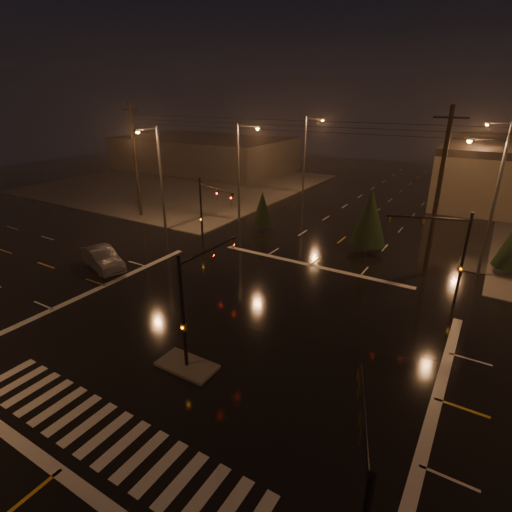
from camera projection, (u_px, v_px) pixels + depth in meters
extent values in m
plane|color=black|center=(233.00, 329.00, 23.02)|extent=(140.00, 140.00, 0.00)
cube|color=#4E4B45|center=(182.00, 183.00, 61.24)|extent=(36.00, 36.00, 0.12)
cube|color=#4E4B45|center=(187.00, 365.00, 19.82)|extent=(3.00, 1.60, 0.15)
cube|color=beige|center=(105.00, 434.00, 15.89)|extent=(15.00, 2.60, 0.01)
cube|color=beige|center=(59.00, 471.00, 14.30)|extent=(16.00, 0.50, 0.01)
cube|color=beige|center=(311.00, 265.00, 31.73)|extent=(16.00, 0.50, 0.01)
cube|color=#3B3534|center=(204.00, 154.00, 72.14)|extent=(30.00, 18.00, 5.60)
cylinder|color=black|center=(183.00, 314.00, 18.73)|extent=(0.18, 0.18, 6.00)
cylinder|color=black|center=(210.00, 250.00, 19.58)|extent=(0.12, 4.50, 0.12)
imported|color=#594707|center=(233.00, 239.00, 21.20)|extent=(0.16, 0.20, 1.00)
cube|color=#594707|center=(184.00, 327.00, 18.99)|extent=(0.25, 0.18, 0.35)
cylinder|color=black|center=(463.00, 258.00, 25.14)|extent=(0.18, 0.18, 6.00)
cylinder|color=black|center=(428.00, 218.00, 24.67)|extent=(4.74, 1.82, 0.12)
imported|color=#594707|center=(390.00, 217.00, 25.10)|extent=(0.24, 0.22, 1.00)
cube|color=#594707|center=(461.00, 268.00, 25.40)|extent=(0.25, 0.18, 0.35)
cylinder|color=black|center=(201.00, 212.00, 35.28)|extent=(0.18, 0.18, 6.00)
cylinder|color=black|center=(216.00, 188.00, 32.54)|extent=(4.74, 1.82, 0.12)
imported|color=#594707|center=(232.00, 194.00, 30.93)|extent=(0.24, 0.22, 1.00)
cube|color=#594707|center=(202.00, 219.00, 35.54)|extent=(0.25, 0.18, 0.35)
cylinder|color=black|center=(364.00, 417.00, 9.39)|extent=(1.48, 3.80, 0.12)
imported|color=#594707|center=(360.00, 371.00, 11.05)|extent=(0.22, 0.24, 1.00)
cylinder|color=#38383A|center=(238.00, 175.00, 40.96)|extent=(0.24, 0.24, 10.00)
cylinder|color=#38383A|center=(248.00, 126.00, 38.59)|extent=(2.40, 0.14, 0.14)
cube|color=#38383A|center=(258.00, 127.00, 38.08)|extent=(0.70, 0.30, 0.18)
sphere|color=orange|center=(258.00, 128.00, 38.12)|extent=(0.32, 0.32, 0.32)
cylinder|color=#38383A|center=(304.00, 156.00, 53.63)|extent=(0.24, 0.24, 10.00)
cylinder|color=#38383A|center=(315.00, 119.00, 51.26)|extent=(2.40, 0.14, 0.14)
cube|color=#38383A|center=(323.00, 119.00, 50.75)|extent=(0.70, 0.30, 0.18)
sphere|color=orange|center=(323.00, 120.00, 50.80)|extent=(0.32, 0.32, 0.32)
cylinder|color=#38383A|center=(493.00, 210.00, 28.27)|extent=(0.24, 0.24, 10.00)
cylinder|color=#38383A|center=(488.00, 139.00, 27.06)|extent=(2.40, 0.14, 0.14)
cube|color=#38383A|center=(470.00, 139.00, 27.61)|extent=(0.70, 0.30, 0.18)
sphere|color=orange|center=(470.00, 141.00, 27.66)|extent=(0.32, 0.32, 0.32)
cylinder|color=#38383A|center=(502.00, 169.00, 44.11)|extent=(0.24, 0.24, 10.00)
cylinder|color=#38383A|center=(499.00, 123.00, 42.90)|extent=(2.40, 0.14, 0.14)
cube|color=#38383A|center=(487.00, 123.00, 43.45)|extent=(0.70, 0.30, 0.18)
sphere|color=orange|center=(487.00, 124.00, 43.50)|extent=(0.32, 0.32, 0.32)
cylinder|color=#38383A|center=(161.00, 181.00, 37.98)|extent=(0.24, 0.24, 10.00)
cylinder|color=#38383A|center=(147.00, 129.00, 35.24)|extent=(0.14, 2.40, 0.14)
cube|color=#38383A|center=(138.00, 130.00, 34.39)|extent=(0.30, 0.70, 0.18)
sphere|color=orange|center=(138.00, 132.00, 34.44)|extent=(0.32, 0.32, 0.32)
cylinder|color=black|center=(136.00, 162.00, 42.49)|extent=(0.32, 0.32, 12.00)
cube|color=black|center=(130.00, 110.00, 40.55)|extent=(2.20, 0.12, 0.12)
cylinder|color=black|center=(438.00, 196.00, 28.00)|extent=(0.32, 0.32, 12.00)
cube|color=black|center=(451.00, 118.00, 26.06)|extent=(2.20, 0.12, 0.12)
cylinder|color=black|center=(509.00, 271.00, 29.84)|extent=(0.18, 0.18, 0.70)
cylinder|color=black|center=(262.00, 227.00, 39.90)|extent=(0.18, 0.18, 0.70)
cone|color=black|center=(262.00, 208.00, 39.18)|extent=(2.04, 2.04, 3.18)
cylinder|color=black|center=(366.00, 248.00, 34.38)|extent=(0.18, 0.18, 0.70)
cone|color=black|center=(370.00, 217.00, 33.36)|extent=(3.06, 3.06, 4.78)
imported|color=slate|center=(102.00, 258.00, 30.88)|extent=(5.28, 3.19, 1.64)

